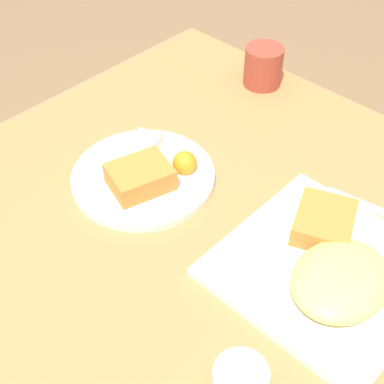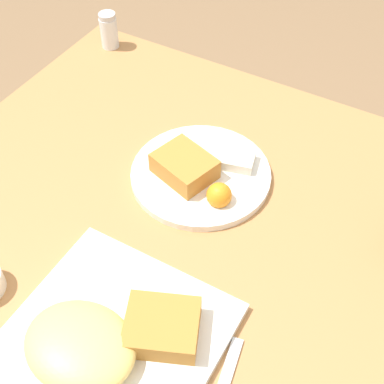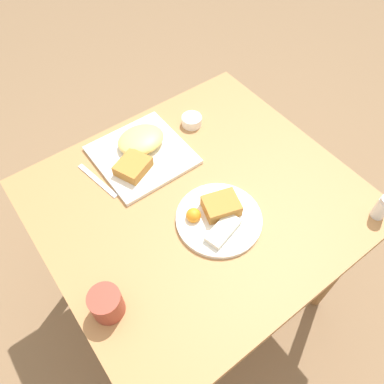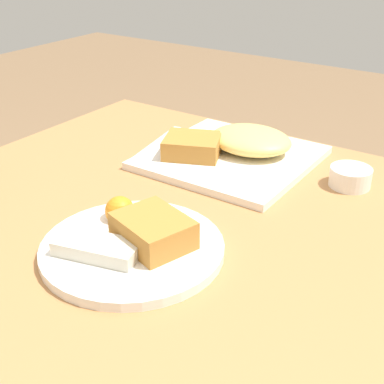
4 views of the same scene
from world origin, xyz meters
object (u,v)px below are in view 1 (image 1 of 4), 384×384
at_px(plate_oval_far, 145,173).
at_px(sauce_ramekin, 241,379).
at_px(plate_square_near, 330,266).
at_px(coffee_mug, 263,66).
at_px(butter_knife, 379,211).

bearing_deg(plate_oval_far, sauce_ramekin, -115.91).
bearing_deg(plate_square_near, coffee_mug, 49.11).
relative_size(plate_square_near, plate_oval_far, 1.15).
height_order(plate_oval_far, sauce_ramekin, plate_oval_far).
relative_size(plate_square_near, butter_knife, 1.58).
xyz_separation_m(sauce_ramekin, butter_knife, (0.39, 0.03, -0.02)).
distance_m(plate_square_near, plate_oval_far, 0.35).
distance_m(plate_oval_far, coffee_mug, 0.39).
bearing_deg(sauce_ramekin, plate_oval_far, 64.09).
bearing_deg(coffee_mug, butter_knife, -114.17).
bearing_deg(butter_knife, plate_oval_far, 22.12).
relative_size(plate_oval_far, coffee_mug, 2.97).
distance_m(butter_knife, coffee_mug, 0.42).
xyz_separation_m(plate_square_near, butter_knife, (0.17, 0.01, -0.02)).
relative_size(butter_knife, coffee_mug, 2.15).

